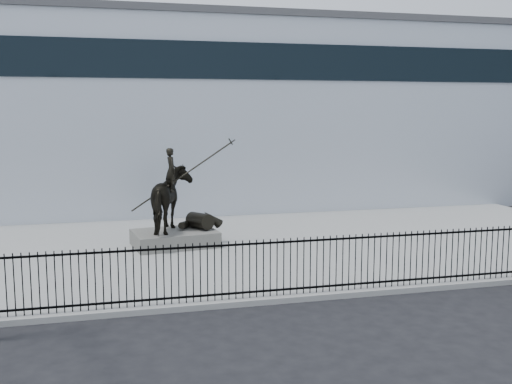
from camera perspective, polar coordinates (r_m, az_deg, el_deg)
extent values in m
plane|color=black|center=(14.56, 3.49, -11.83)|extent=(120.00, 120.00, 0.00)
cube|color=gray|center=(21.04, -2.36, -5.39)|extent=(30.00, 12.00, 0.15)
cube|color=silver|center=(33.31, -7.09, 7.13)|extent=(44.00, 14.00, 9.00)
cube|color=black|center=(15.60, 2.08, -9.30)|extent=(22.00, 0.05, 0.05)
cube|color=black|center=(15.28, 2.10, -4.82)|extent=(22.00, 0.05, 0.05)
cube|color=black|center=(15.43, 2.09, -7.17)|extent=(22.00, 0.03, 1.50)
cube|color=#5B5953|center=(21.24, -7.74, -4.40)|extent=(3.06, 2.31, 0.53)
imported|color=black|center=(20.99, -7.81, -0.69)|extent=(2.20, 2.47, 2.25)
imported|color=black|center=(20.84, -8.10, 2.09)|extent=(0.44, 0.60, 1.52)
cylinder|color=black|center=(20.96, -7.03, 1.51)|extent=(3.59, 0.55, 2.29)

